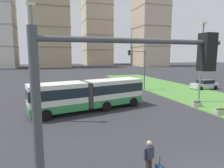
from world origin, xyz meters
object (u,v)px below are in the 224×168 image
at_px(streetlight_median, 201,59).
at_px(apartment_tower_eastcentre, 150,28).
at_px(pedestrian_crossing, 149,156).
at_px(flower_planter_2, 220,111).
at_px(traffic_light_near_left, 108,130).
at_px(car_silver_hatch, 205,85).
at_px(streetlight_left, 34,59).
at_px(flower_planter_3, 197,103).
at_px(traffic_light_far_right, 140,63).
at_px(apartment_tower_centre, 97,23).
at_px(apartment_tower_westcentre, 50,20).
at_px(articulated_bus, 89,94).

distance_m(streetlight_median, apartment_tower_eastcentre, 85.80).
distance_m(pedestrian_crossing, flower_planter_2, 12.62).
height_order(traffic_light_near_left, apartment_tower_eastcentre, apartment_tower_eastcentre).
relative_size(car_silver_hatch, traffic_light_near_left, 0.73).
bearing_deg(streetlight_left, streetlight_median, 4.17).
xyz_separation_m(flower_planter_3, streetlight_left, (-16.26, 0.51, 4.87)).
xyz_separation_m(flower_planter_3, traffic_light_far_right, (-1.34, 11.61, 3.89)).
distance_m(traffic_light_near_left, streetlight_median, 22.06).
relative_size(flower_planter_2, apartment_tower_centre, 0.02).
relative_size(car_silver_hatch, flower_planter_3, 4.02).
distance_m(traffic_light_far_right, streetlight_median, 10.33).
relative_size(car_silver_hatch, apartment_tower_eastcentre, 0.11).
relative_size(flower_planter_2, apartment_tower_westcentre, 0.02).
bearing_deg(pedestrian_crossing, apartment_tower_westcentre, 92.02).
relative_size(pedestrian_crossing, flower_planter_3, 1.58).
bearing_deg(pedestrian_crossing, apartment_tower_eastcentre, 61.58).
xyz_separation_m(flower_planter_2, apartment_tower_eastcentre, (36.83, 81.83, 19.48)).
distance_m(articulated_bus, streetlight_left, 6.42).
distance_m(flower_planter_3, apartment_tower_eastcentre, 89.13).
bearing_deg(flower_planter_3, apartment_tower_centre, 82.68).
bearing_deg(streetlight_left, apartment_tower_centre, 73.91).
relative_size(car_silver_hatch, streetlight_left, 0.46).
xyz_separation_m(pedestrian_crossing, streetlight_median, (12.79, 11.22, 4.11)).
xyz_separation_m(traffic_light_far_right, streetlight_median, (3.24, -9.77, 0.80)).
bearing_deg(apartment_tower_eastcentre, traffic_light_near_left, -118.88).
bearing_deg(traffic_light_near_left, pedestrian_crossing, 51.91).
bearing_deg(traffic_light_far_right, articulated_bus, -137.21).
distance_m(traffic_light_near_left, apartment_tower_eastcentre, 106.46).
height_order(car_silver_hatch, flower_planter_3, car_silver_hatch).
distance_m(articulated_bus, pedestrian_crossing, 11.78).
bearing_deg(streetlight_left, apartment_tower_westcentre, 88.55).
bearing_deg(apartment_tower_eastcentre, traffic_light_far_right, -119.60).
height_order(car_silver_hatch, pedestrian_crossing, pedestrian_crossing).
xyz_separation_m(car_silver_hatch, traffic_light_far_right, (-10.78, 2.56, 3.56)).
xyz_separation_m(flower_planter_3, apartment_tower_eastcentre, (36.83, 78.80, 19.48)).
bearing_deg(pedestrian_crossing, apartment_tower_centre, 77.87).
distance_m(traffic_light_near_left, streetlight_left, 14.13).
relative_size(car_silver_hatch, apartment_tower_centre, 0.09).
bearing_deg(flower_planter_2, traffic_light_far_right, 95.21).
distance_m(traffic_light_far_right, apartment_tower_westcentre, 75.26).
xyz_separation_m(flower_planter_2, flower_planter_3, (0.00, 3.03, 0.00)).
relative_size(articulated_bus, apartment_tower_westcentre, 0.27).
distance_m(apartment_tower_westcentre, apartment_tower_centre, 33.46).
bearing_deg(flower_planter_2, articulated_bus, 154.50).
bearing_deg(streetlight_median, flower_planter_3, -136.02).
distance_m(flower_planter_3, traffic_light_far_right, 12.31).
distance_m(car_silver_hatch, streetlight_median, 11.31).
bearing_deg(pedestrian_crossing, car_silver_hatch, 42.20).
relative_size(pedestrian_crossing, apartment_tower_westcentre, 0.04).
bearing_deg(traffic_light_near_left, flower_planter_3, 43.68).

